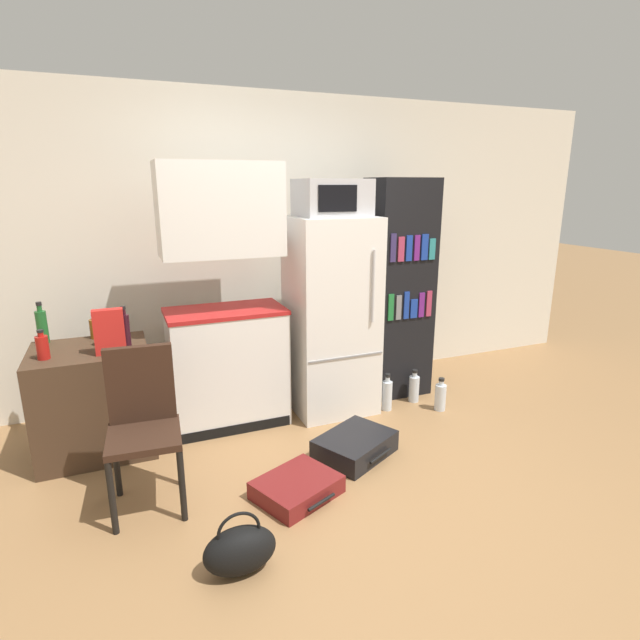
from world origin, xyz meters
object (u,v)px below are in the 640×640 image
object	(u,v)px
bottle_green_tall	(42,326)
bottle_wine_dark	(125,329)
kitchen_hutch	(225,310)
cereal_box	(109,332)
refrigerator	(331,316)
handbag	(240,550)
water_bottle_middle	(387,395)
bookshelf	(398,290)
suitcase_small_flat	(355,445)
water_bottle_back	(440,396)
microwave	(332,198)
suitcase_large_flat	(297,487)
bottle_milk_white	(103,336)
bottle_ketchup_red	(42,347)
side_table	(94,400)
water_bottle_front	(414,388)
chair	(143,415)
bottle_amber_beer	(96,328)
bottle_clear_short	(108,330)

from	to	relation	value
bottle_green_tall	bottle_wine_dark	bearing A→B (deg)	-28.83
kitchen_hutch	cereal_box	bearing A→B (deg)	-163.75
refrigerator	bottle_green_tall	size ratio (longest dim) A/B	5.41
handbag	water_bottle_middle	bearing A→B (deg)	40.16
bookshelf	suitcase_small_flat	distance (m)	1.51
bottle_green_tall	kitchen_hutch	bearing A→B (deg)	-8.46
water_bottle_middle	water_bottle_back	xyz separation A→B (m)	(0.41, -0.17, -0.02)
microwave	suitcase_large_flat	xyz separation A→B (m)	(-0.70, -1.09, -1.68)
bookshelf	bottle_milk_white	bearing A→B (deg)	-177.94
suitcase_large_flat	water_bottle_middle	xyz separation A→B (m)	(1.11, 0.85, 0.08)
suitcase_large_flat	water_bottle_middle	world-z (taller)	water_bottle_middle
bottle_green_tall	bottle_milk_white	size ratio (longest dim) A/B	1.72
bottle_wine_dark	bottle_green_tall	distance (m)	0.61
refrigerator	bottle_ketchup_red	world-z (taller)	refrigerator
water_bottle_back	refrigerator	bearing A→B (deg)	153.57
cereal_box	refrigerator	bearing A→B (deg)	6.22
suitcase_large_flat	water_bottle_back	bearing A→B (deg)	0.52
kitchen_hutch	bottle_ketchup_red	xyz separation A→B (m)	(-1.22, -0.19, -0.08)
side_table	water_bottle_back	xyz separation A→B (m)	(2.64, -0.39, -0.26)
side_table	water_bottle_front	size ratio (longest dim) A/B	2.59
bookshelf	water_bottle_middle	distance (m)	0.92
chair	bottle_amber_beer	bearing A→B (deg)	107.78
refrigerator	side_table	bearing A→B (deg)	-179.46
side_table	chair	distance (m)	0.83
bottle_wine_dark	chair	world-z (taller)	bottle_wine_dark
refrigerator	handbag	size ratio (longest dim) A/B	4.44
bottle_milk_white	suitcase_small_flat	bearing A→B (deg)	-27.54
kitchen_hutch	water_bottle_front	world-z (taller)	kitchen_hutch
microwave	handbag	world-z (taller)	microwave
bottle_milk_white	water_bottle_front	distance (m)	2.54
bottle_clear_short	suitcase_small_flat	world-z (taller)	bottle_clear_short
water_bottle_front	water_bottle_back	size ratio (longest dim) A/B	1.03
cereal_box	suitcase_small_flat	bearing A→B (deg)	-22.21
bottle_amber_beer	handbag	size ratio (longest dim) A/B	0.50
bottle_milk_white	water_bottle_back	bearing A→B (deg)	-9.48
bottle_clear_short	water_bottle_front	xyz separation A→B (m)	(2.40, -0.29, -0.72)
side_table	handbag	bearing A→B (deg)	-66.98
bottle_milk_white	water_bottle_front	size ratio (longest dim) A/B	0.59
bookshelf	bottle_wine_dark	size ratio (longest dim) A/B	6.66
bottle_amber_beer	water_bottle_front	xyz separation A→B (m)	(2.48, -0.41, -0.71)
kitchen_hutch	bottle_milk_white	world-z (taller)	kitchen_hutch
bottle_amber_beer	water_bottle_front	size ratio (longest dim) A/B	0.61
refrigerator	bookshelf	world-z (taller)	bookshelf
bookshelf	bottle_ketchup_red	world-z (taller)	bookshelf
cereal_box	suitcase_small_flat	distance (m)	1.83
side_table	microwave	size ratio (longest dim) A/B	1.44
bottle_ketchup_red	water_bottle_front	world-z (taller)	bottle_ketchup_red
chair	bottle_ketchup_red	bearing A→B (deg)	134.66
cereal_box	water_bottle_back	bearing A→B (deg)	-5.25
suitcase_large_flat	water_bottle_front	size ratio (longest dim) A/B	2.00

